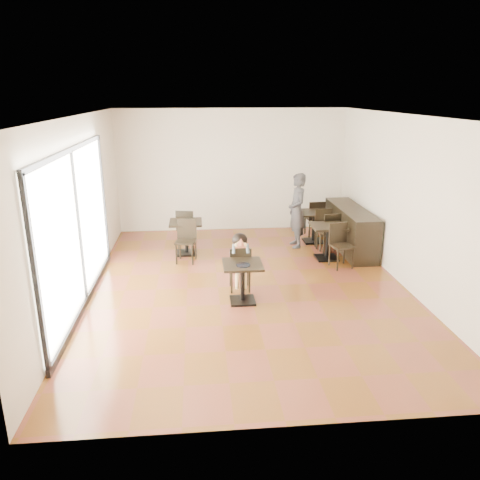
{
  "coord_description": "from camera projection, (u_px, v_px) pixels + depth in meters",
  "views": [
    {
      "loc": [
        -0.93,
        -8.3,
        3.58
      ],
      "look_at": [
        -0.17,
        -0.18,
        1.0
      ],
      "focal_mm": 35.0,
      "sensor_mm": 36.0,
      "label": 1
    }
  ],
  "objects": [
    {
      "name": "chair_mid_b",
      "position": [
        342.0,
        246.0,
        9.89
      ],
      "size": [
        0.5,
        0.5,
        0.94
      ],
      "primitive_type": null,
      "rotation": [
        0.0,
        0.0,
        0.22
      ],
      "color": "black",
      "rests_on": "floor"
    },
    {
      "name": "chair_mid_a",
      "position": [
        328.0,
        232.0,
        10.93
      ],
      "size": [
        0.5,
        0.5,
        0.94
      ],
      "primitive_type": null,
      "rotation": [
        0.0,
        0.0,
        3.36
      ],
      "color": "black",
      "rests_on": "floor"
    },
    {
      "name": "wall_front",
      "position": [
        292.0,
        296.0,
        4.76
      ],
      "size": [
        6.0,
        0.01,
        3.2
      ],
      "primitive_type": "cube",
      "color": "silver",
      "rests_on": "floor"
    },
    {
      "name": "chair_back_b",
      "position": [
        326.0,
        230.0,
        11.07
      ],
      "size": [
        0.45,
        0.45,
        0.94
      ],
      "primitive_type": null,
      "rotation": [
        0.0,
        0.0,
        0.09
      ],
      "color": "black",
      "rests_on": "floor"
    },
    {
      "name": "cafe_table_mid",
      "position": [
        327.0,
        242.0,
        10.42
      ],
      "size": [
        0.88,
        0.88,
        0.78
      ],
      "primitive_type": null,
      "rotation": [
        0.0,
        0.0,
        0.22
      ],
      "color": "black",
      "rests_on": "floor"
    },
    {
      "name": "floor",
      "position": [
        248.0,
        286.0,
        9.04
      ],
      "size": [
        6.0,
        8.0,
        0.01
      ],
      "primitive_type": "cube",
      "color": "brown",
      "rests_on": "ground"
    },
    {
      "name": "chair_left_a",
      "position": [
        187.0,
        228.0,
        11.25
      ],
      "size": [
        0.49,
        0.49,
        0.93
      ],
      "primitive_type": null,
      "rotation": [
        0.0,
        0.0,
        2.95
      ],
      "color": "black",
      "rests_on": "floor"
    },
    {
      "name": "wall_right",
      "position": [
        406.0,
        202.0,
        8.82
      ],
      "size": [
        0.01,
        8.0,
        3.2
      ],
      "primitive_type": "cube",
      "color": "silver",
      "rests_on": "floor"
    },
    {
      "name": "service_counter",
      "position": [
        350.0,
        229.0,
        11.02
      ],
      "size": [
        0.6,
        2.4,
        1.0
      ],
      "primitive_type": "cube",
      "color": "black",
      "rests_on": "floor"
    },
    {
      "name": "ceiling",
      "position": [
        249.0,
        115.0,
        8.08
      ],
      "size": [
        6.0,
        8.0,
        0.01
      ],
      "primitive_type": "cube",
      "color": "white",
      "rests_on": "floor"
    },
    {
      "name": "storefront_window",
      "position": [
        77.0,
        228.0,
        7.88
      ],
      "size": [
        0.04,
        4.5,
        2.6
      ],
      "primitive_type": "cube",
      "color": "white",
      "rests_on": "floor"
    },
    {
      "name": "chair_back_a",
      "position": [
        314.0,
        218.0,
        12.12
      ],
      "size": [
        0.45,
        0.45,
        0.94
      ],
      "primitive_type": null,
      "rotation": [
        0.0,
        0.0,
        3.23
      ],
      "color": "black",
      "rests_on": "floor"
    },
    {
      "name": "wall_left",
      "position": [
        81.0,
        209.0,
        8.29
      ],
      "size": [
        0.01,
        8.0,
        3.2
      ],
      "primitive_type": "cube",
      "color": "silver",
      "rests_on": "floor"
    },
    {
      "name": "adult_patron",
      "position": [
        297.0,
        211.0,
        11.13
      ],
      "size": [
        0.48,
        0.68,
        1.78
      ],
      "primitive_type": "imported",
      "rotation": [
        0.0,
        0.0,
        -1.49
      ],
      "color": "#37373B",
      "rests_on": "floor"
    },
    {
      "name": "wall_back",
      "position": [
        232.0,
        171.0,
        12.36
      ],
      "size": [
        6.0,
        0.01,
        3.2
      ],
      "primitive_type": "cube",
      "color": "silver",
      "rests_on": "floor"
    },
    {
      "name": "cafe_table_left",
      "position": [
        186.0,
        238.0,
        10.75
      ],
      "size": [
        0.86,
        0.86,
        0.77
      ],
      "primitive_type": null,
      "rotation": [
        0.0,
        0.0,
        -0.19
      ],
      "color": "black",
      "rests_on": "floor"
    },
    {
      "name": "pizza_slice",
      "position": [
        241.0,
        245.0,
        8.43
      ],
      "size": [
        0.26,
        0.2,
        0.06
      ],
      "primitive_type": null,
      "color": "tan",
      "rests_on": "child"
    },
    {
      "name": "child_table",
      "position": [
        243.0,
        283.0,
        8.27
      ],
      "size": [
        0.69,
        0.69,
        0.73
      ],
      "primitive_type": null,
      "color": "black",
      "rests_on": "floor"
    },
    {
      "name": "child_chair",
      "position": [
        240.0,
        268.0,
        8.77
      ],
      "size": [
        0.39,
        0.39,
        0.88
      ],
      "primitive_type": null,
      "rotation": [
        0.0,
        0.0,
        3.14
      ],
      "color": "black",
      "rests_on": "floor"
    },
    {
      "name": "plate",
      "position": [
        243.0,
        265.0,
        8.06
      ],
      "size": [
        0.25,
        0.25,
        0.01
      ],
      "primitive_type": "cylinder",
      "color": "black",
      "rests_on": "child_table"
    },
    {
      "name": "child",
      "position": [
        240.0,
        262.0,
        8.73
      ],
      "size": [
        0.39,
        0.55,
        1.1
      ],
      "primitive_type": null,
      "color": "slate",
      "rests_on": "child_chair"
    },
    {
      "name": "chair_left_b",
      "position": [
        186.0,
        242.0,
        10.2
      ],
      "size": [
        0.49,
        0.49,
        0.93
      ],
      "primitive_type": null,
      "rotation": [
        0.0,
        0.0,
        -0.19
      ],
      "color": "black",
      "rests_on": "floor"
    },
    {
      "name": "cafe_table_back",
      "position": [
        314.0,
        227.0,
        11.61
      ],
      "size": [
        0.8,
        0.8,
        0.78
      ],
      "primitive_type": null,
      "rotation": [
        0.0,
        0.0,
        0.09
      ],
      "color": "black",
      "rests_on": "floor"
    }
  ]
}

